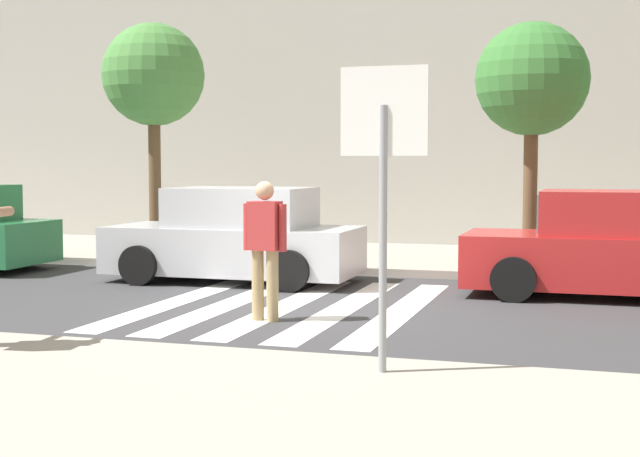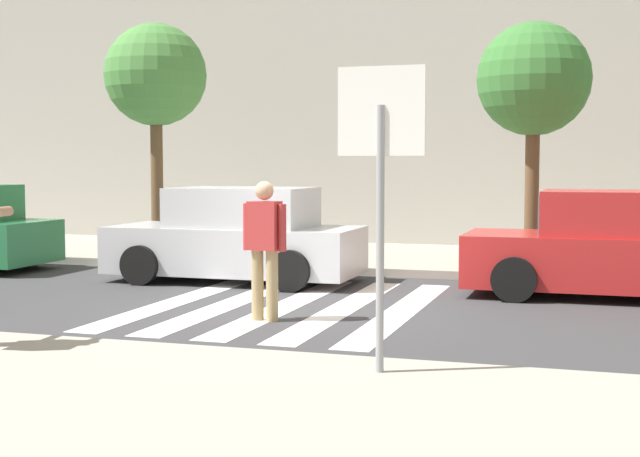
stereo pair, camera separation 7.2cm
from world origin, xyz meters
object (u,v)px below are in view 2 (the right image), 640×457
at_px(pedestrian_crossing, 265,242).
at_px(parked_car_silver, 237,238).
at_px(street_tree_center, 534,81).
at_px(parked_car_red, 613,248).
at_px(street_tree_west, 156,77).
at_px(stop_sign, 381,150).

distance_m(pedestrian_crossing, parked_car_silver, 3.73).
bearing_deg(street_tree_center, pedestrian_crossing, -117.75).
height_order(pedestrian_crossing, parked_car_silver, pedestrian_crossing).
relative_size(parked_car_red, street_tree_west, 0.91).
relative_size(parked_car_silver, street_tree_west, 0.91).
height_order(parked_car_silver, street_tree_west, street_tree_west).
relative_size(parked_car_silver, street_tree_center, 0.98).
relative_size(pedestrian_crossing, street_tree_west, 0.38).
distance_m(street_tree_west, street_tree_center, 7.18).
xyz_separation_m(parked_car_silver, street_tree_west, (-2.61, 2.20, 2.89)).
xyz_separation_m(street_tree_west, street_tree_center, (7.17, -0.13, -0.29)).
bearing_deg(pedestrian_crossing, stop_sign, -52.44).
relative_size(pedestrian_crossing, parked_car_red, 0.42).
relative_size(pedestrian_crossing, parked_car_silver, 0.42).
height_order(parked_car_silver, street_tree_center, street_tree_center).
bearing_deg(street_tree_center, stop_sign, -94.80).
relative_size(stop_sign, street_tree_west, 0.58).
bearing_deg(parked_car_red, stop_sign, -108.11).
xyz_separation_m(stop_sign, parked_car_silver, (-3.88, 6.06, -1.33)).
xyz_separation_m(stop_sign, pedestrian_crossing, (-2.13, 2.77, -1.08)).
distance_m(parked_car_silver, street_tree_center, 5.64).
bearing_deg(stop_sign, street_tree_west, 128.17).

